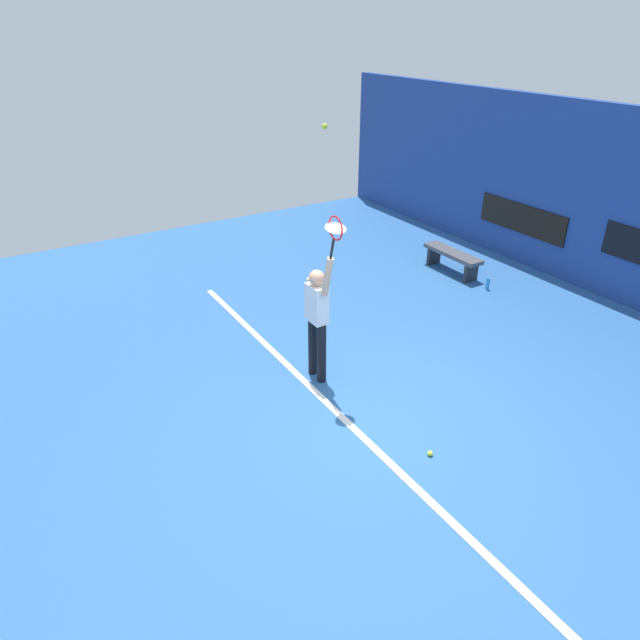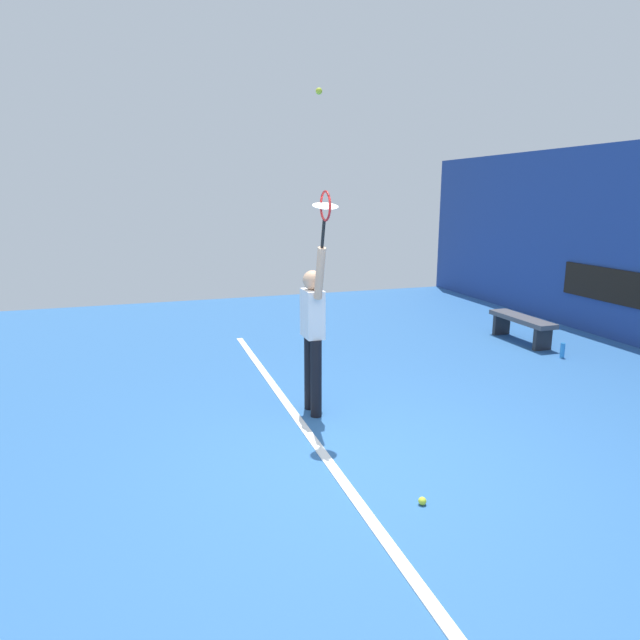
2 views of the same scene
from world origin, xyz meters
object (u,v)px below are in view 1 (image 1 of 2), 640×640
at_px(water_bottle, 488,284).
at_px(spare_ball, 430,453).
at_px(tennis_racket, 335,231).
at_px(tennis_player, 317,315).
at_px(court_bench, 452,257).
at_px(tennis_ball, 325,126).

bearing_deg(water_bottle, spare_ball, -53.30).
bearing_deg(water_bottle, tennis_racket, -73.14).
bearing_deg(water_bottle, tennis_player, -78.44).
bearing_deg(court_bench, tennis_player, -66.47).
height_order(tennis_player, court_bench, tennis_player).
height_order(water_bottle, spare_ball, water_bottle).
bearing_deg(tennis_player, tennis_ball, 14.42).
distance_m(tennis_player, court_bench, 4.85).
height_order(tennis_ball, court_bench, tennis_ball).
height_order(tennis_player, tennis_racket, tennis_racket).
bearing_deg(tennis_racket, tennis_player, 179.44).
bearing_deg(spare_ball, tennis_player, -173.17).
distance_m(tennis_player, water_bottle, 4.58).
bearing_deg(spare_ball, tennis_racket, -171.36).
relative_size(tennis_ball, spare_ball, 1.00).
relative_size(tennis_player, tennis_racket, 3.17).
bearing_deg(tennis_player, tennis_racket, -0.56).
relative_size(tennis_player, spare_ball, 29.17).
bearing_deg(water_bottle, tennis_ball, -76.80).
xyz_separation_m(tennis_player, tennis_ball, (0.12, 0.03, 2.54)).
xyz_separation_m(tennis_racket, tennis_ball, (-0.31, 0.04, 1.18)).
height_order(tennis_ball, water_bottle, tennis_ball).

